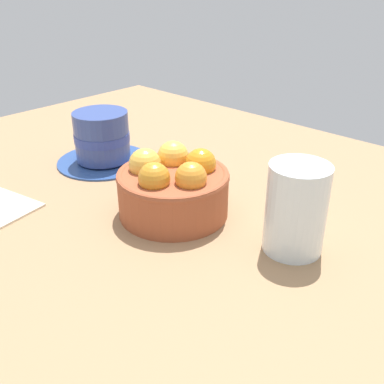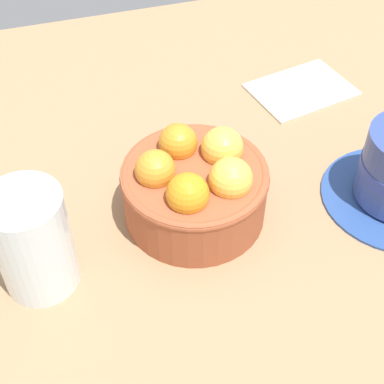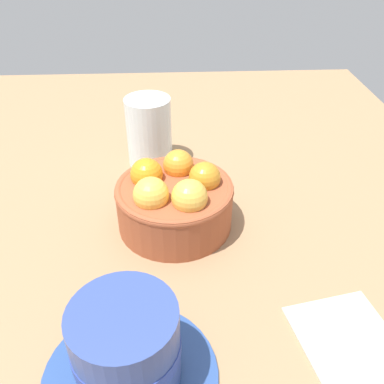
% 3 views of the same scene
% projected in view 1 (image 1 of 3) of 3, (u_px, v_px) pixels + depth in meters
% --- Properties ---
extents(ground_plane, '(1.12, 0.85, 0.04)m').
position_uv_depth(ground_plane, '(174.00, 227.00, 0.60)').
color(ground_plane, '#997551').
extents(terracotta_bowl, '(0.14, 0.14, 0.09)m').
position_uv_depth(terracotta_bowl, '(173.00, 186.00, 0.57)').
color(terracotta_bowl, '#9E4C2D').
rests_on(terracotta_bowl, ground_plane).
extents(coffee_cup, '(0.15, 0.15, 0.08)m').
position_uv_depth(coffee_cup, '(102.00, 140.00, 0.72)').
color(coffee_cup, '#2A4888').
rests_on(coffee_cup, ground_plane).
extents(water_glass, '(0.07, 0.07, 0.10)m').
position_uv_depth(water_glass, '(296.00, 209.00, 0.49)').
color(water_glass, silver).
rests_on(water_glass, ground_plane).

